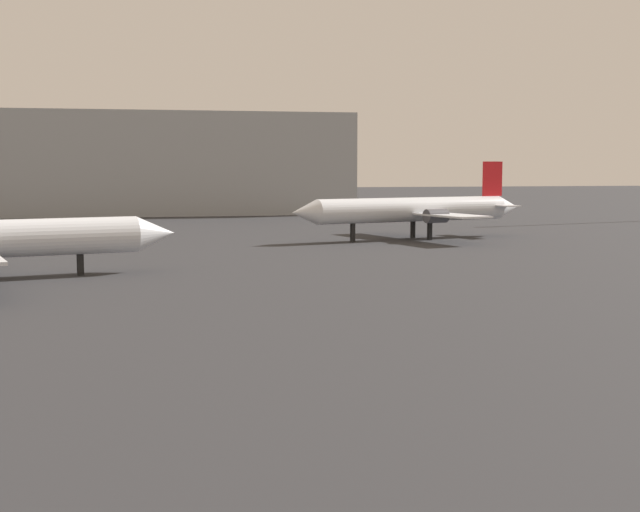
# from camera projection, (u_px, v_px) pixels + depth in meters

# --- Properties ---
(airplane_far_left) EXTENTS (27.05, 19.07, 7.99)m
(airplane_far_left) POSITION_uv_depth(u_px,v_px,m) (415.00, 210.00, 89.31)
(airplane_far_left) COLOR silver
(airplane_far_left) RESTS_ON ground_plane
(terminal_building) EXTENTS (90.80, 18.67, 15.75)m
(terminal_building) POSITION_uv_depth(u_px,v_px,m) (57.00, 164.00, 134.50)
(terminal_building) COLOR #999EA3
(terminal_building) RESTS_ON ground_plane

